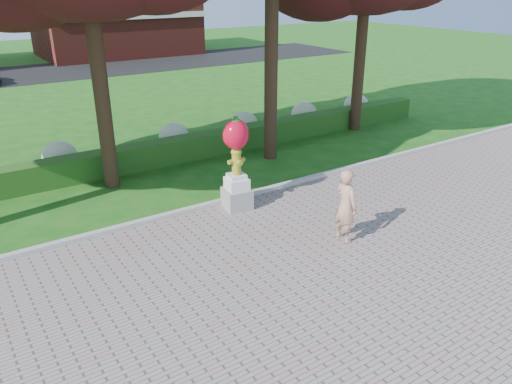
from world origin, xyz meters
TOP-DOWN VIEW (x-y plane):
  - ground at (0.00, 0.00)m, footprint 100.00×100.00m
  - walkway at (0.00, -4.00)m, footprint 40.00×14.00m
  - curb at (0.00, 3.00)m, footprint 40.00×0.18m
  - lawn_hedge at (0.00, 7.00)m, footprint 24.00×0.70m
  - hydrangea_row at (0.57, 8.00)m, footprint 20.10×1.10m
  - street at (0.00, 28.00)m, footprint 50.00×8.00m
  - building_right at (8.00, 34.00)m, footprint 12.00×8.00m
  - hydrant_sculpture at (0.31, 2.50)m, footprint 0.77×0.77m
  - woman at (1.48, -0.46)m, footprint 0.44×0.66m

SIDE VIEW (x-z plane):
  - ground at x=0.00m, z-range 0.00..0.00m
  - street at x=0.00m, z-range 0.00..0.02m
  - walkway at x=0.00m, z-range 0.00..0.04m
  - curb at x=0.00m, z-range 0.00..0.15m
  - lawn_hedge at x=0.00m, z-range 0.00..0.80m
  - hydrangea_row at x=0.57m, z-range 0.06..1.04m
  - woman at x=1.48m, z-range 0.04..1.84m
  - hydrant_sculpture at x=0.31m, z-range 0.11..2.66m
  - building_right at x=8.00m, z-range 0.00..6.40m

